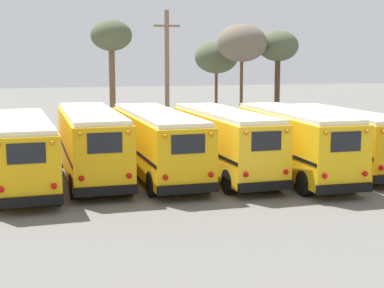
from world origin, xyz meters
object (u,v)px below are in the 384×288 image
at_px(school_bus_3, 224,141).
at_px(school_bus_4, 294,141).
at_px(bare_tree_1, 111,39).
at_px(bare_tree_3, 216,57).
at_px(utility_pole, 167,73).
at_px(school_bus_1, 91,142).
at_px(school_bus_5, 340,138).
at_px(school_bus_2, 157,141).
at_px(bare_tree_0, 242,43).
at_px(school_bus_0, 22,150).
at_px(bare_tree_2, 278,48).

distance_m(school_bus_3, school_bus_4, 3.28).
xyz_separation_m(bare_tree_1, bare_tree_3, (9.55, 5.60, -1.34)).
height_order(utility_pole, bare_tree_3, utility_pole).
relative_size(utility_pole, bare_tree_1, 1.06).
bearing_deg(school_bus_1, school_bus_3, -10.37).
bearing_deg(school_bus_5, school_bus_1, 175.19).
bearing_deg(school_bus_4, bare_tree_1, 109.91).
distance_m(school_bus_2, utility_pole, 13.24).
distance_m(school_bus_1, bare_tree_0, 21.42).
bearing_deg(school_bus_5, bare_tree_1, 120.22).
xyz_separation_m(school_bus_1, bare_tree_3, (12.51, 20.56, 3.78)).
bearing_deg(bare_tree_1, school_bus_2, -89.59).
height_order(school_bus_0, school_bus_4, school_bus_4).
bearing_deg(utility_pole, school_bus_2, -104.82).
bearing_deg(utility_pole, school_bus_1, -117.43).
bearing_deg(school_bus_4, bare_tree_2, 69.17).
relative_size(school_bus_4, bare_tree_1, 1.17).
distance_m(school_bus_2, school_bus_3, 3.20).
bearing_deg(utility_pole, school_bus_0, -125.26).
xyz_separation_m(school_bus_4, school_bus_5, (3.07, 1.25, -0.11)).
height_order(school_bus_2, bare_tree_1, bare_tree_1).
bearing_deg(school_bus_4, school_bus_3, 159.24).
bearing_deg(school_bus_3, bare_tree_1, 101.18).
xyz_separation_m(school_bus_3, utility_pole, (0.24, 13.41, 2.77)).
bearing_deg(school_bus_1, bare_tree_0, 50.79).
bearing_deg(bare_tree_1, school_bus_5, -59.78).
height_order(school_bus_1, school_bus_4, school_bus_1).
distance_m(school_bus_0, school_bus_1, 3.25).
distance_m(school_bus_2, bare_tree_2, 21.89).
bearing_deg(school_bus_3, school_bus_4, -20.76).
height_order(school_bus_0, school_bus_1, school_bus_1).
xyz_separation_m(utility_pole, bare_tree_0, (6.80, 3.87, 2.13)).
relative_size(school_bus_4, bare_tree_2, 1.26).
height_order(school_bus_0, school_bus_5, school_bus_0).
bearing_deg(utility_pole, bare_tree_2, 23.05).
xyz_separation_m(school_bus_3, bare_tree_0, (7.05, 17.28, 4.90)).
height_order(school_bus_1, bare_tree_2, bare_tree_2).
distance_m(school_bus_0, school_bus_3, 9.21).
height_order(school_bus_1, school_bus_2, school_bus_1).
bearing_deg(bare_tree_1, bare_tree_3, 30.41).
bearing_deg(school_bus_3, school_bus_1, 169.63).
bearing_deg(utility_pole, school_bus_5, -66.13).
xyz_separation_m(bare_tree_0, bare_tree_2, (3.18, 0.38, -0.32)).
height_order(bare_tree_0, bare_tree_1, bare_tree_1).
distance_m(utility_pole, bare_tree_1, 4.95).
xyz_separation_m(school_bus_4, utility_pole, (-2.82, 14.57, 2.75)).
height_order(school_bus_2, bare_tree_0, bare_tree_0).
height_order(school_bus_3, bare_tree_2, bare_tree_2).
bearing_deg(school_bus_2, utility_pole, 75.18).
distance_m(bare_tree_0, bare_tree_1, 10.30).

